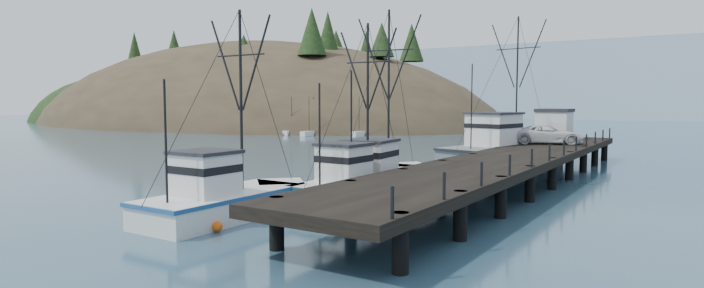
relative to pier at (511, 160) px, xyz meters
The scene contains 13 objects.
ground 21.33m from the pier, 131.19° to the right, with size 400.00×400.00×0.00m, color #2C4D62.
pier is the anchor object (origin of this frame).
headland 108.95m from the pier, 144.86° to the left, with size 134.80×78.00×51.00m.
distant_ridge 154.06m from the pier, 91.49° to the left, with size 360.00×40.00×26.00m, color #9EB2C6.
distant_ridge_far 177.43m from the pier, 107.72° to the left, with size 180.00×25.00×18.00m, color silver.
moored_sailboats 60.20m from the pier, 138.11° to the left, with size 17.50×17.03×6.35m.
trawler_near 11.25m from the pier, 119.49° to the right, with size 3.50×9.87×10.21m.
trawler_mid 18.81m from the pier, 116.37° to the right, with size 3.52×10.13×10.24m.
trawler_far 8.83m from the pier, 132.93° to the right, with size 4.52×11.27×11.48m.
work_vessel 11.21m from the pier, 108.92° to the left, with size 7.21×15.69×13.06m.
pier_shed 18.14m from the pier, 94.75° to the left, with size 3.00×3.20×2.80m.
pickup_truck 11.19m from the pier, 92.05° to the left, with size 2.58×5.60×1.56m, color silver.
motorboat 34.71m from the pier, 139.42° to the left, with size 3.88×5.43×1.13m, color #4E5457.
Camera 1 is at (24.73, -19.25, 5.54)m, focal length 28.00 mm.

